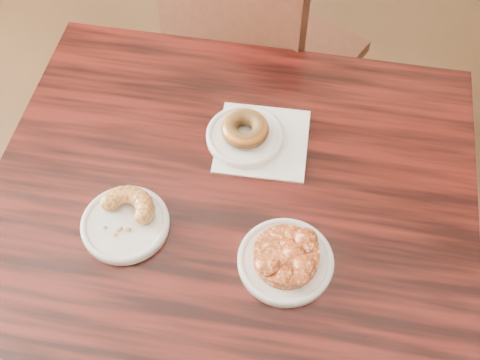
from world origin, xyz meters
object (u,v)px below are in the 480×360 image
at_px(cafe_table, 228,300).
at_px(chair_far, 269,57).
at_px(glazed_donut, 245,129).
at_px(apple_fritter, 286,255).
at_px(cruller_fragment, 123,218).

relative_size(cafe_table, chair_far, 1.02).
height_order(cafe_table, glazed_donut, glazed_donut).
height_order(chair_far, glazed_donut, chair_far).
xyz_separation_m(apple_fritter, cruller_fragment, (-0.29, -0.04, -0.00)).
height_order(chair_far, cruller_fragment, chair_far).
height_order(cafe_table, apple_fritter, apple_fritter).
xyz_separation_m(chair_far, glazed_donut, (0.14, -0.53, 0.33)).
relative_size(cafe_table, glazed_donut, 9.78).
bearing_deg(glazed_donut, apple_fritter, -52.88).
distance_m(cafe_table, apple_fritter, 0.43).
distance_m(apple_fritter, cruller_fragment, 0.30).
relative_size(cafe_table, apple_fritter, 6.02).
xyz_separation_m(glazed_donut, apple_fritter, (0.17, -0.22, -0.00)).
bearing_deg(cafe_table, cruller_fragment, -165.20).
relative_size(apple_fritter, cruller_fragment, 1.31).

